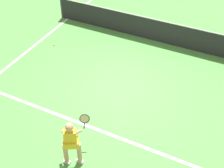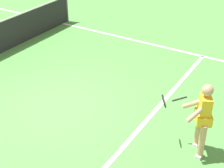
# 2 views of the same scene
# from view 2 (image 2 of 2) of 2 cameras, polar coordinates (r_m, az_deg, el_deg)

# --- Properties ---
(ground_plane) EXTENTS (27.48, 27.48, 0.00)m
(ground_plane) POSITION_cam_2_polar(r_m,az_deg,el_deg) (8.43, -8.65, -3.41)
(ground_plane) COLOR #4C9342
(service_line_marking) EXTENTS (8.90, 0.10, 0.01)m
(service_line_marking) POSITION_cam_2_polar(r_m,az_deg,el_deg) (7.47, 4.02, -8.11)
(service_line_marking) COLOR white
(service_line_marking) RESTS_ON ground
(sideline_right_marking) EXTENTS (0.10, 19.14, 0.01)m
(sideline_right_marking) POSITION_cam_2_polar(r_m,az_deg,el_deg) (11.72, 5.24, 6.98)
(sideline_right_marking) COLOR white
(sideline_right_marking) RESTS_ON ground
(tennis_player) EXTENTS (0.68, 1.14, 1.55)m
(tennis_player) POSITION_cam_2_polar(r_m,az_deg,el_deg) (6.70, 14.77, -5.28)
(tennis_player) COLOR tan
(tennis_player) RESTS_ON ground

